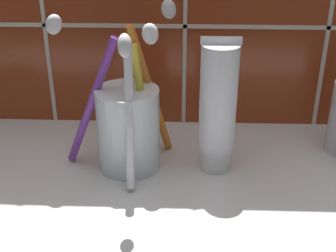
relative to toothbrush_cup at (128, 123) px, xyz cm
name	(u,v)px	position (x,y,z in cm)	size (l,w,h in cm)	color
sink_counter	(166,197)	(4.33, -4.73, -6.44)	(71.14, 33.82, 2.00)	silver
toothbrush_cup	(128,123)	(0.00, 0.00, 0.00)	(14.49, 12.22, 18.46)	silver
toothpaste_tube	(218,107)	(9.83, 0.01, 2.22)	(4.25, 4.04, 15.40)	white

